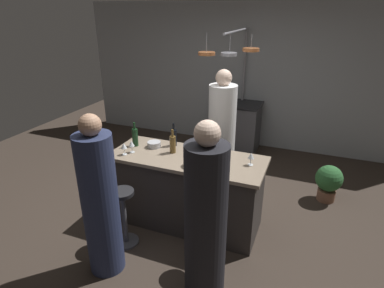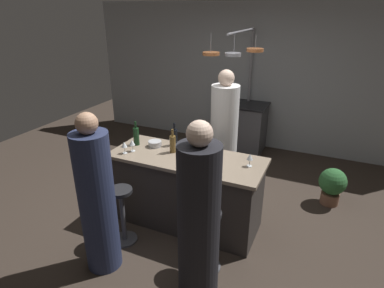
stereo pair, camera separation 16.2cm
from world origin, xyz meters
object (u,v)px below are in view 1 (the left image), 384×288
(guest_left, at_px, (100,203))
(wine_bottle_red, at_px, (135,137))
(chef, at_px, (221,138))
(bar_stool_left, at_px, (124,215))
(wine_glass_by_chef, at_px, (124,146))
(bar_stool_right, at_px, (212,237))
(wine_bottle_amber, at_px, (173,144))
(stove_range, at_px, (238,126))
(pepper_mill, at_px, (208,143))
(potted_plant, at_px, (329,181))
(wine_bottle_dark, at_px, (174,137))
(mixing_bowl_ceramic, at_px, (191,164))
(guest_right, at_px, (206,224))
(mixing_bowl_steel, at_px, (154,144))
(wine_glass_near_left_guest, at_px, (251,156))
(wine_glass_near_right_guest, at_px, (132,144))

(guest_left, relative_size, wine_bottle_red, 5.43)
(chef, xyz_separation_m, bar_stool_left, (-0.65, -1.50, -0.44))
(wine_bottle_red, xyz_separation_m, wine_glass_by_chef, (0.02, -0.28, -0.01))
(bar_stool_right, relative_size, wine_bottle_amber, 2.36)
(stove_range, distance_m, wine_bottle_red, 2.56)
(bar_stool_left, height_order, pepper_mill, pepper_mill)
(potted_plant, xyz_separation_m, wine_bottle_dark, (-1.89, -0.93, 0.71))
(wine_bottle_red, relative_size, mixing_bowl_ceramic, 1.97)
(chef, distance_m, bar_stool_left, 1.70)
(wine_bottle_dark, relative_size, wine_glass_by_chef, 1.99)
(guest_left, bearing_deg, pepper_mill, 62.39)
(bar_stool_left, distance_m, potted_plant, 2.77)
(guest_right, relative_size, mixing_bowl_steel, 10.51)
(chef, height_order, guest_right, chef)
(wine_glass_by_chef, xyz_separation_m, mixing_bowl_steel, (0.22, 0.33, -0.07))
(guest_left, bearing_deg, wine_glass_near_left_guest, 41.54)
(guest_left, bearing_deg, bar_stool_left, 93.24)
(mixing_bowl_ceramic, distance_m, mixing_bowl_steel, 0.69)
(guest_right, xyz_separation_m, mixing_bowl_ceramic, (-0.44, 0.76, 0.13))
(guest_right, xyz_separation_m, wine_glass_near_right_guest, (-1.22, 0.84, 0.21))
(guest_left, bearing_deg, bar_stool_right, 21.04)
(wine_bottle_red, distance_m, wine_glass_by_chef, 0.28)
(bar_stool_right, distance_m, potted_plant, 2.10)
(bar_stool_right, distance_m, pepper_mill, 1.12)
(pepper_mill, bearing_deg, mixing_bowl_ceramic, -94.97)
(bar_stool_right, height_order, wine_bottle_dark, wine_bottle_dark)
(guest_left, xyz_separation_m, wine_bottle_amber, (0.28, 1.05, 0.24))
(bar_stool_right, bearing_deg, stove_range, 99.62)
(wine_glass_by_chef, height_order, mixing_bowl_steel, wine_glass_by_chef)
(wine_bottle_dark, bearing_deg, wine_bottle_red, -157.18)
(wine_bottle_dark, distance_m, wine_bottle_amber, 0.21)
(stove_range, xyz_separation_m, pepper_mill, (0.17, -2.22, 0.56))
(wine_glass_by_chef, bearing_deg, bar_stool_left, -63.58)
(wine_glass_near_right_guest, distance_m, mixing_bowl_steel, 0.30)
(guest_right, height_order, bar_stool_left, guest_right)
(bar_stool_left, xyz_separation_m, pepper_mill, (0.67, 0.85, 0.63))
(guest_left, height_order, pepper_mill, guest_left)
(guest_left, height_order, mixing_bowl_steel, guest_left)
(guest_right, height_order, pepper_mill, guest_right)
(guest_right, bearing_deg, wine_glass_near_right_guest, 145.50)
(bar_stool_right, relative_size, mixing_bowl_ceramic, 4.39)
(wine_glass_near_left_guest, bearing_deg, mixing_bowl_steel, 177.54)
(wine_bottle_amber, bearing_deg, wine_glass_near_right_guest, -158.64)
(wine_bottle_amber, bearing_deg, mixing_bowl_steel, 167.31)
(stove_range, height_order, wine_bottle_amber, wine_bottle_amber)
(guest_left, distance_m, wine_bottle_red, 1.12)
(wine_glass_near_left_guest, bearing_deg, wine_bottle_red, 179.95)
(chef, height_order, bar_stool_right, chef)
(pepper_mill, relative_size, wine_bottle_red, 0.69)
(chef, relative_size, mixing_bowl_steel, 10.77)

